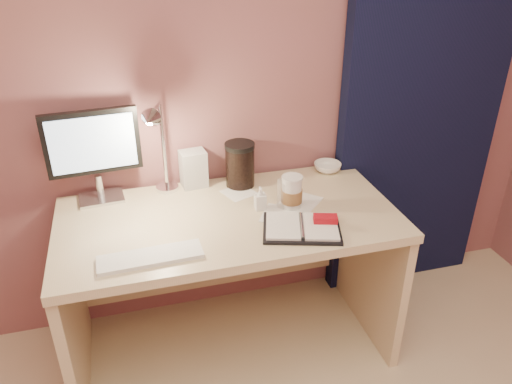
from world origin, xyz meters
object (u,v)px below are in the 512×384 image
object	(u,v)px
coffee_cup	(292,193)
clear_cup	(285,194)
monitor	(93,148)
desk	(226,250)
planner	(304,227)
product_box	(193,169)
bowl	(327,167)
keyboard	(150,257)
lotion_bottle	(260,198)
desk_lamp	(173,141)
dark_jar	(240,167)

from	to	relation	value
coffee_cup	clear_cup	bearing A→B (deg)	149.31
monitor	coffee_cup	size ratio (longest dim) A/B	2.81
desk	planner	distance (m)	0.44
monitor	product_box	world-z (taller)	monitor
desk	bowl	size ratio (longest dim) A/B	10.60
monitor	planner	size ratio (longest dim) A/B	1.15
clear_cup	desk	bearing A→B (deg)	165.20
bowl	keyboard	bearing A→B (deg)	-150.44
desk	lotion_bottle	size ratio (longest dim) A/B	13.83
desk	desk_lamp	xyz separation A→B (m)	(-0.18, 0.12, 0.50)
keyboard	planner	bearing A→B (deg)	1.42
clear_cup	lotion_bottle	world-z (taller)	clear_cup
desk	dark_jar	xyz separation A→B (m)	(0.11, 0.18, 0.32)
keyboard	product_box	xyz separation A→B (m)	(0.25, 0.53, 0.08)
planner	product_box	size ratio (longest dim) A/B	2.09
planner	product_box	xyz separation A→B (m)	(-0.36, 0.49, 0.07)
clear_cup	dark_jar	distance (m)	0.28
dark_jar	desk_lamp	bearing A→B (deg)	-168.77
monitor	keyboard	world-z (taller)	monitor
clear_cup	bowl	size ratio (longest dim) A/B	0.91
desk	dark_jar	size ratio (longest dim) A/B	7.56
planner	dark_jar	distance (m)	0.47
bowl	product_box	distance (m)	0.65
dark_jar	product_box	xyz separation A→B (m)	(-0.21, 0.05, -0.01)
monitor	keyboard	xyz separation A→B (m)	(0.17, -0.50, -0.24)
bowl	lotion_bottle	bearing A→B (deg)	-147.42
monitor	clear_cup	size ratio (longest dim) A/B	3.39
desk	dark_jar	world-z (taller)	dark_jar
planner	monitor	bearing A→B (deg)	166.01
clear_cup	product_box	distance (m)	0.45
coffee_cup	lotion_bottle	world-z (taller)	coffee_cup
dark_jar	desk_lamp	distance (m)	0.35
dark_jar	keyboard	bearing A→B (deg)	-133.34
monitor	desk	bearing A→B (deg)	-27.02
dark_jar	desk_lamp	xyz separation A→B (m)	(-0.30, -0.06, 0.18)
monitor	lotion_bottle	size ratio (longest dim) A/B	4.05
product_box	planner	bearing A→B (deg)	-60.52
desk	desk_lamp	distance (m)	0.54
monitor	clear_cup	bearing A→B (deg)	-24.71
coffee_cup	clear_cup	size ratio (longest dim) A/B	1.21
coffee_cup	lotion_bottle	xyz separation A→B (m)	(-0.13, 0.02, -0.02)
desk	monitor	bearing A→B (deg)	157.92
dark_jar	desk	bearing A→B (deg)	-121.91
lotion_bottle	dark_jar	xyz separation A→B (m)	(-0.03, 0.24, 0.04)
monitor	dark_jar	distance (m)	0.64
desk	lotion_bottle	distance (m)	0.32
monitor	bowl	size ratio (longest dim) A/B	3.10
lotion_bottle	planner	bearing A→B (deg)	-59.18
desk	keyboard	xyz separation A→B (m)	(-0.34, -0.30, 0.23)
planner	dark_jar	world-z (taller)	dark_jar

